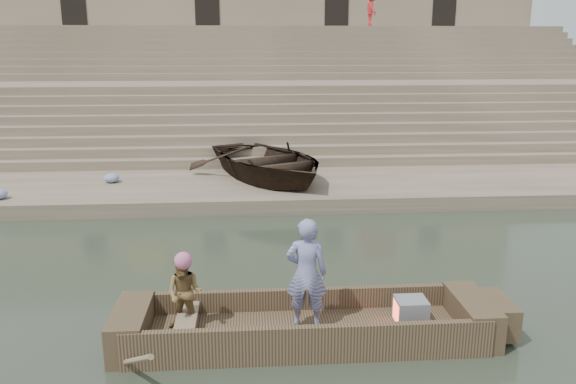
{
  "coord_description": "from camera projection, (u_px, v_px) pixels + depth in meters",
  "views": [
    {
      "loc": [
        -0.0,
        -8.1,
        4.31
      ],
      "look_at": [
        0.81,
        3.04,
        1.4
      ],
      "focal_mm": 35.37,
      "sensor_mm": 36.0,
      "label": 1
    }
  ],
  "objects": [
    {
      "name": "ground",
      "position": [
        251.0,
        328.0,
        8.91
      ],
      "size": [
        120.0,
        120.0,
        0.0
      ],
      "primitive_type": "plane",
      "color": "#2D3729",
      "rests_on": "ground"
    },
    {
      "name": "lower_landing",
      "position": [
        248.0,
        190.0,
        16.58
      ],
      "size": [
        32.0,
        4.0,
        0.4
      ],
      "primitive_type": "cube",
      "color": "gray",
      "rests_on": "ground"
    },
    {
      "name": "mid_landing",
      "position": [
        247.0,
        117.0,
        23.51
      ],
      "size": [
        32.0,
        3.0,
        2.8
      ],
      "primitive_type": "cube",
      "color": "gray",
      "rests_on": "ground"
    },
    {
      "name": "upper_landing",
      "position": [
        246.0,
        78.0,
        29.97
      ],
      "size": [
        32.0,
        3.0,
        5.2
      ],
      "primitive_type": "cube",
      "color": "gray",
      "rests_on": "ground"
    },
    {
      "name": "ghat_steps",
      "position": [
        246.0,
        103.0,
        25.05
      ],
      "size": [
        32.0,
        11.0,
        5.2
      ],
      "color": "gray",
      "rests_on": "ground"
    },
    {
      "name": "building_wall",
      "position": [
        245.0,
        22.0,
        33.07
      ],
      "size": [
        32.0,
        5.07,
        11.2
      ],
      "color": "gray",
      "rests_on": "ground"
    },
    {
      "name": "main_rowboat",
      "position": [
        305.0,
        334.0,
        8.5
      ],
      "size": [
        5.0,
        1.3,
        0.22
      ],
      "primitive_type": "cube",
      "color": "brown",
      "rests_on": "ground"
    },
    {
      "name": "rowboat_trim",
      "position": [
        319.0,
        322.0,
        8.46
      ],
      "size": [
        6.04,
        2.63,
        1.81
      ],
      "color": "brown",
      "rests_on": "ground"
    },
    {
      "name": "standing_man",
      "position": [
        306.0,
        273.0,
        8.31
      ],
      "size": [
        0.66,
        0.47,
        1.68
      ],
      "primitive_type": "imported",
      "rotation": [
        0.0,
        0.0,
        3.03
      ],
      "color": "navy",
      "rests_on": "main_rowboat"
    },
    {
      "name": "rowing_man",
      "position": [
        185.0,
        293.0,
        8.28
      ],
      "size": [
        0.65,
        0.57,
        1.14
      ],
      "primitive_type": "imported",
      "rotation": [
        0.0,
        0.0,
        -0.29
      ],
      "color": "#2A7F34",
      "rests_on": "main_rowboat"
    },
    {
      "name": "television",
      "position": [
        410.0,
        311.0,
        8.53
      ],
      "size": [
        0.46,
        0.42,
        0.4
      ],
      "color": "slate",
      "rests_on": "main_rowboat"
    },
    {
      "name": "beached_rowboat",
      "position": [
        268.0,
        161.0,
        16.91
      ],
      "size": [
        5.64,
        6.34,
        1.08
      ],
      "primitive_type": "imported",
      "rotation": [
        0.0,
        0.0,
        0.45
      ],
      "color": "#2D2116",
      "rests_on": "lower_landing"
    },
    {
      "name": "pedestrian",
      "position": [
        372.0,
        9.0,
        28.68
      ],
      "size": [
        0.68,
        1.12,
        1.69
      ],
      "primitive_type": "imported",
      "rotation": [
        0.0,
        0.0,
        1.62
      ],
      "color": "red",
      "rests_on": "upper_landing"
    },
    {
      "name": "cloth_bundles",
      "position": [
        58.0,
        186.0,
        15.67
      ],
      "size": [
        2.97,
        2.1,
        0.26
      ],
      "color": "#3F5999",
      "rests_on": "lower_landing"
    }
  ]
}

